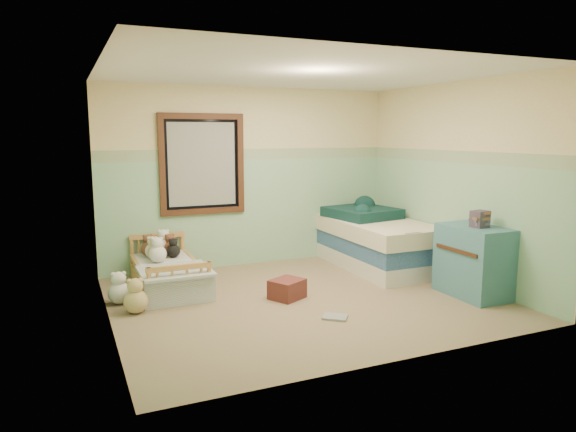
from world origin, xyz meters
name	(u,v)px	position (x,y,z in m)	size (l,w,h in m)	color
floor	(305,299)	(0.00, 0.00, -0.01)	(4.20, 3.60, 0.02)	#827250
ceiling	(306,72)	(0.00, 0.00, 2.51)	(4.20, 3.60, 0.02)	white
wall_back	(251,177)	(0.00, 1.80, 1.25)	(4.20, 0.04, 2.50)	beige
wall_front	(403,212)	(0.00, -1.80, 1.25)	(4.20, 0.04, 2.50)	beige
wall_left	(104,199)	(-2.10, 0.00, 1.25)	(0.04, 3.60, 2.50)	beige
wall_right	(455,182)	(2.10, 0.00, 1.25)	(0.04, 3.60, 2.50)	beige
wainscot_mint	(251,212)	(0.00, 1.79, 0.75)	(4.20, 0.01, 1.50)	#8BC595
border_strip	(251,154)	(0.00, 1.79, 1.57)	(4.20, 0.01, 0.15)	#537C5B
window_frame	(202,164)	(-0.70, 1.76, 1.45)	(1.16, 0.06, 1.36)	#382010
window_blinds	(202,164)	(-0.70, 1.77, 1.45)	(0.92, 0.01, 1.12)	#ADAEAA
toddler_bed_frame	(168,280)	(-1.34, 1.05, 0.09)	(0.72, 1.44, 0.19)	#BB893E
toddler_mattress	(168,268)	(-1.34, 1.05, 0.25)	(0.66, 1.38, 0.12)	silver
patchwork_quilt	(175,271)	(-1.34, 0.60, 0.32)	(0.78, 0.72, 0.03)	#8DACD8
plush_bed_brown	(148,249)	(-1.49, 1.55, 0.40)	(0.19, 0.19, 0.19)	brown
plush_bed_white	(164,246)	(-1.29, 1.55, 0.42)	(0.22, 0.22, 0.22)	silver
plush_bed_tan	(155,252)	(-1.44, 1.33, 0.40)	(0.19, 0.19, 0.19)	tan
plush_bed_dark	(174,251)	(-1.21, 1.33, 0.39)	(0.17, 0.17, 0.17)	black
plush_floor_cream	(119,293)	(-1.95, 0.66, 0.12)	(0.25, 0.25, 0.25)	white
plush_floor_tan	(136,301)	(-1.83, 0.27, 0.13)	(0.25, 0.25, 0.25)	tan
twin_bed_frame	(375,259)	(1.55, 0.93, 0.11)	(1.00, 1.99, 0.22)	white
twin_boxspring	(376,243)	(1.55, 0.93, 0.33)	(1.00, 1.99, 0.22)	navy
twin_mattress	(376,228)	(1.55, 0.93, 0.55)	(1.04, 2.03, 0.22)	beige
teal_blanket	(362,213)	(1.50, 1.23, 0.73)	(0.85, 0.90, 0.14)	black
dresser	(474,261)	(1.84, -0.67, 0.41)	(0.51, 0.81, 0.81)	teal
book_stack	(480,219)	(1.84, -0.73, 0.91)	(0.19, 0.15, 0.19)	#4C272C
red_pillow	(287,289)	(-0.18, 0.09, 0.11)	(0.35, 0.31, 0.22)	maroon
floor_book	(335,317)	(0.01, -0.70, 0.01)	(0.24, 0.19, 0.02)	gold
extra_plush_0	(154,249)	(-1.42, 1.54, 0.39)	(0.18, 0.18, 0.18)	brown
extra_plush_1	(170,248)	(-1.22, 1.48, 0.40)	(0.19, 0.19, 0.19)	brown
extra_plush_2	(158,254)	(-1.44, 1.14, 0.41)	(0.21, 0.21, 0.21)	white
extra_plush_3	(169,248)	(-1.22, 1.55, 0.38)	(0.15, 0.15, 0.15)	brown
extra_plush_4	(153,251)	(-1.46, 1.39, 0.40)	(0.19, 0.19, 0.19)	white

